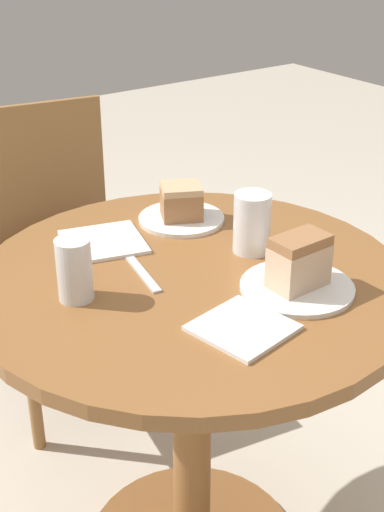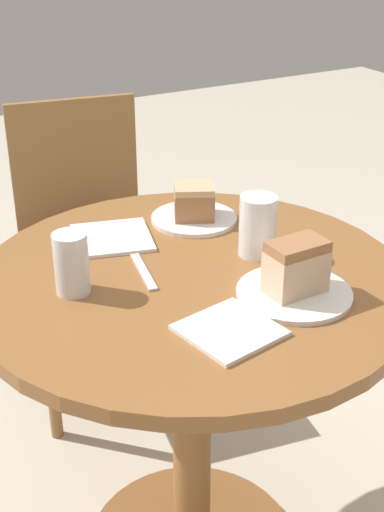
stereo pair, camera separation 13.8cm
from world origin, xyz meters
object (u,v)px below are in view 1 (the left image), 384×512
Objects in this scene: glass_lemonade at (75,273)px; glass_water at (252,226)px; cake_slice_near at (299,261)px; cake_slice_far at (181,201)px; plate_near at (297,287)px; plate_far at (181,219)px; chair at (61,253)px.

glass_lemonade is 0.39m from glass_water.
cake_slice_near is 0.93× the size of glass_lemonade.
cake_slice_far is at bearing 89.61° from cake_slice_near.
plate_near is 1.87× the size of cake_slice_far.
plate_far is at bearing 98.61° from glass_water.
cake_slice_far is 0.91× the size of glass_water.
plate_far is 1.64× the size of glass_lemonade.
plate_far is 0.04m from cake_slice_far.
cake_slice_far is at bearing -108.43° from plate_far.
plate_near is at bearing -90.39° from cake_slice_far.
glass_lemonade is 0.94× the size of glass_water.
cake_slice_near is 0.96× the size of cake_slice_far.
cake_slice_near is (0.00, -0.00, 0.06)m from plate_near.
cake_slice_far is at bearing 26.27° from glass_lemonade.
cake_slice_far is 0.40m from glass_lemonade.
cake_slice_far is (-0.00, -0.00, 0.04)m from plate_far.
plate_far is at bearing 89.61° from cake_slice_near.
glass_water is at bearing -5.08° from glass_lemonade.
chair reaches higher than cake_slice_near.
cake_slice_far reaches higher than plate_near.
chair is at bearing 96.08° from glass_water.
glass_water reaches higher than chair.
plate_far is at bearing 89.61° from plate_near.
cake_slice_near reaches higher than plate_near.
plate_far is 1.54× the size of glass_water.
plate_far is (0.05, -0.57, 0.31)m from chair.
cake_slice_near is 0.39m from cake_slice_far.
glass_water is (0.08, -0.78, 0.36)m from chair.
chair is 0.65m from plate_far.
glass_lemonade is (-0.35, 0.21, -0.01)m from cake_slice_near.
cake_slice_near is at bearing -90.39° from plate_far.
glass_water is at bearing -81.39° from cake_slice_far.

